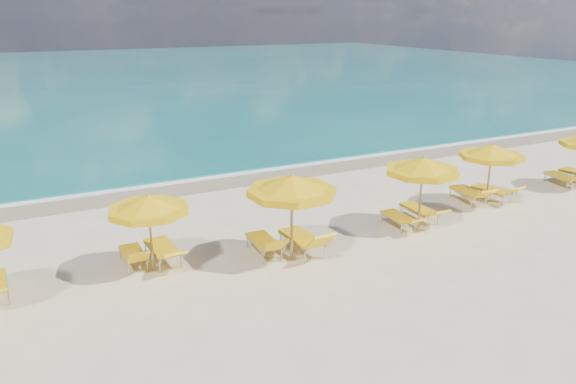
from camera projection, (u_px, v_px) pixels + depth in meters
name	position (u px, v px, depth m)	size (l,w,h in m)	color
ground_plane	(312.00, 247.00, 15.77)	(120.00, 120.00, 0.00)	beige
ocean	(77.00, 77.00, 56.39)	(120.00, 80.00, 0.30)	#126764
wet_sand_band	(219.00, 180.00, 22.03)	(120.00, 2.60, 0.01)	tan
foam_line	(212.00, 175.00, 22.71)	(120.00, 1.20, 0.03)	white
whitecap_near	(35.00, 146.00, 27.54)	(14.00, 0.36, 0.05)	white
whitecap_far	(243.00, 105.00, 39.56)	(18.00, 0.30, 0.05)	white
umbrella_3	(148.00, 205.00, 13.82)	(2.36, 2.36, 2.08)	tan
umbrella_4	(292.00, 186.00, 14.41)	(3.00, 3.00, 2.39)	tan
umbrella_5	(423.00, 166.00, 16.63)	(2.78, 2.78, 2.27)	tan
umbrella_6	(492.00, 152.00, 18.71)	(2.32, 2.32, 2.16)	tan
lounger_3_left	(134.00, 259.00, 14.56)	(0.58, 1.60, 0.75)	#A5A8AD
lounger_3_right	(163.00, 254.00, 14.77)	(0.70, 1.98, 0.74)	#A5A8AD
lounger_4_left	(264.00, 247.00, 15.22)	(0.72, 1.83, 0.83)	#A5A8AD
lounger_4_right	(303.00, 244.00, 15.34)	(0.75, 2.00, 0.95)	#A5A8AD
lounger_5_left	(399.00, 221.00, 17.16)	(0.63, 1.70, 0.60)	#A5A8AD
lounger_5_right	(420.00, 214.00, 17.72)	(0.64, 1.82, 0.69)	#A5A8AD
lounger_6_left	(468.00, 196.00, 19.36)	(0.93, 1.97, 0.80)	#A5A8AD
lounger_6_right	(493.00, 194.00, 19.64)	(0.89, 1.86, 0.75)	#A5A8AD
lounger_7_left	(562.00, 180.00, 21.27)	(0.82, 1.78, 0.76)	#A5A8AD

